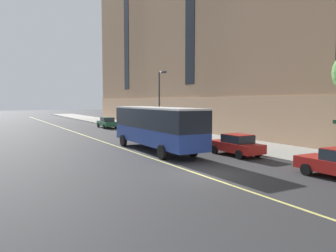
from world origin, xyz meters
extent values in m
plane|color=#303033|center=(0.00, 0.00, 0.00)|extent=(260.00, 260.00, 0.00)
cube|color=#9E9B93|center=(9.60, 3.00, 0.07)|extent=(5.96, 160.00, 0.15)
cube|color=#1E232B|center=(12.53, 41.25, 19.47)|extent=(0.10, 2.00, 26.90)
cube|color=navy|center=(1.35, 8.35, 1.23)|extent=(2.66, 11.24, 1.22)
cube|color=black|center=(1.35, 8.35, 2.59)|extent=(2.67, 11.24, 1.49)
cube|color=white|center=(1.35, 8.35, 3.39)|extent=(2.68, 11.24, 0.12)
cube|color=#19232D|center=(1.44, 13.97, 2.44)|extent=(2.28, 0.12, 1.12)
cube|color=orange|center=(1.44, 13.98, 3.15)|extent=(1.73, 0.09, 0.28)
cube|color=black|center=(1.44, 13.99, 0.72)|extent=(2.43, 0.16, 0.24)
cube|color=white|center=(0.57, 14.01, 0.97)|extent=(0.28, 0.06, 0.18)
cube|color=white|center=(2.31, 13.98, 0.97)|extent=(0.28, 0.06, 0.18)
cylinder|color=black|center=(0.17, 12.28, 0.50)|extent=(0.32, 1.00, 1.00)
cylinder|color=black|center=(2.65, 12.24, 0.50)|extent=(0.32, 1.00, 1.00)
cylinder|color=black|center=(0.05, 5.01, 0.50)|extent=(0.32, 1.00, 1.00)
cylinder|color=black|center=(2.53, 4.97, 0.50)|extent=(0.32, 1.00, 1.00)
cube|color=#23603D|center=(5.38, 16.42, 0.64)|extent=(1.87, 4.44, 0.64)
cube|color=#232D38|center=(5.38, 16.20, 1.24)|extent=(1.62, 2.01, 0.56)
cube|color=#23603D|center=(5.38, 16.20, 1.54)|extent=(1.58, 1.92, 0.04)
cylinder|color=black|center=(4.48, 17.78, 0.32)|extent=(0.23, 0.64, 0.64)
cylinder|color=black|center=(6.25, 17.80, 0.32)|extent=(0.23, 0.64, 0.64)
cylinder|color=black|center=(4.51, 15.04, 0.32)|extent=(0.23, 0.64, 0.64)
cylinder|color=black|center=(6.28, 15.07, 0.32)|extent=(0.23, 0.64, 0.64)
cylinder|color=black|center=(4.43, -2.94, 0.32)|extent=(0.24, 0.65, 0.64)
cylinder|color=black|center=(6.23, -2.99, 0.32)|extent=(0.24, 0.65, 0.64)
cube|color=#23603D|center=(5.32, 31.53, 0.64)|extent=(1.89, 4.77, 0.64)
cube|color=#232D38|center=(5.31, 31.29, 1.24)|extent=(1.59, 2.17, 0.56)
cube|color=#23603D|center=(5.31, 31.29, 1.54)|extent=(1.55, 2.08, 0.04)
cylinder|color=black|center=(4.52, 33.02, 0.32)|extent=(0.24, 0.65, 0.64)
cylinder|color=black|center=(6.21, 32.96, 0.32)|extent=(0.24, 0.65, 0.64)
cylinder|color=black|center=(4.42, 30.10, 0.32)|extent=(0.24, 0.65, 0.64)
cylinder|color=black|center=(6.11, 30.04, 0.32)|extent=(0.24, 0.65, 0.64)
cube|color=#B21E19|center=(5.47, 3.82, 0.64)|extent=(1.78, 4.35, 0.64)
cube|color=#232D38|center=(5.47, 3.61, 1.24)|extent=(1.56, 1.96, 0.56)
cube|color=#B21E19|center=(5.47, 3.61, 1.54)|extent=(1.52, 1.87, 0.04)
cylinder|color=black|center=(4.60, 5.16, 0.32)|extent=(0.22, 0.64, 0.64)
cylinder|color=black|center=(6.32, 5.17, 0.32)|extent=(0.22, 0.64, 0.64)
cylinder|color=black|center=(4.61, 2.47, 0.32)|extent=(0.22, 0.64, 0.64)
cylinder|color=black|center=(6.33, 2.49, 0.32)|extent=(0.22, 0.64, 0.64)
cylinder|color=#2D2D30|center=(7.22, 18.85, 3.70)|extent=(0.16, 0.16, 7.10)
cylinder|color=#2D2D30|center=(7.22, 18.30, 7.15)|extent=(0.10, 1.10, 0.10)
cube|color=#3D3D3F|center=(7.22, 17.75, 7.10)|extent=(0.36, 0.60, 0.20)
cube|color=#E0D66B|center=(-0.35, 3.00, 0.00)|extent=(0.16, 140.00, 0.01)
camera|label=1|loc=(-10.40, -14.19, 3.97)|focal=35.00mm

